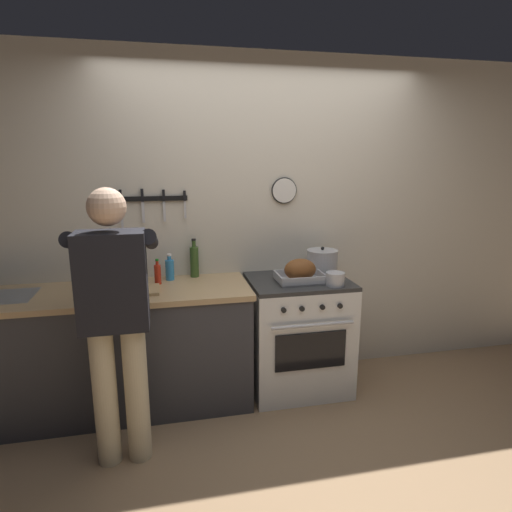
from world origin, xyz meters
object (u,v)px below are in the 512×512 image
object	(u,v)px
bottle_hot_sauce	(158,274)
bottle_dish_soap	(170,269)
bottle_soy_sauce	(139,271)
bottle_olive_oil	(194,261)
bottle_vinegar	(110,276)
cutting_board	(133,291)
bottle_wine_red	(116,264)
saucepan	(335,279)
person_cook	(115,311)
roasting_pan	(300,271)
stove	(298,334)
stock_pot	(322,262)

from	to	relation	value
bottle_hot_sauce	bottle_dish_soap	bearing A→B (deg)	46.86
bottle_soy_sauce	bottle_olive_oil	bearing A→B (deg)	9.14
bottle_soy_sauce	bottle_vinegar	bearing A→B (deg)	-147.39
cutting_board	bottle_wine_red	size ratio (longest dim) A/B	1.08
saucepan	bottle_olive_oil	size ratio (longest dim) A/B	0.45
person_cook	cutting_board	distance (m)	0.53
person_cook	bottle_wine_red	distance (m)	0.82
roasting_pan	cutting_board	size ratio (longest dim) A/B	0.98
bottle_soy_sauce	cutting_board	bearing A→B (deg)	-98.04
saucepan	bottle_wine_red	bearing A→B (deg)	164.64
person_cook	bottle_soy_sauce	world-z (taller)	person_cook
bottle_hot_sauce	bottle_vinegar	bearing A→B (deg)	-172.29
roasting_pan	cutting_board	xyz separation A→B (m)	(-1.22, -0.01, -0.07)
bottle_soy_sauce	bottle_dish_soap	size ratio (longest dim) A/B	1.04
person_cook	saucepan	distance (m)	1.55
bottle_vinegar	stove	bearing A→B (deg)	-2.38
stock_pot	bottle_wine_red	size ratio (longest dim) A/B	0.74
saucepan	cutting_board	distance (m)	1.45
stove	stock_pot	size ratio (longest dim) A/B	3.64
stove	bottle_olive_oil	distance (m)	1.00
person_cook	bottle_vinegar	size ratio (longest dim) A/B	7.50
cutting_board	bottle_wine_red	bearing A→B (deg)	114.38
roasting_pan	bottle_dish_soap	distance (m)	0.99
bottle_hot_sauce	stock_pot	bearing A→B (deg)	0.53
bottle_vinegar	bottle_olive_oil	bearing A→B (deg)	17.38
bottle_hot_sauce	bottle_vinegar	distance (m)	0.33
person_cook	roasting_pan	bearing A→B (deg)	-71.61
person_cook	bottle_vinegar	bearing A→B (deg)	4.62
roasting_pan	bottle_vinegar	size ratio (longest dim) A/B	1.59
bottle_hot_sauce	bottle_dish_soap	size ratio (longest dim) A/B	0.94
bottle_soy_sauce	saucepan	bearing A→B (deg)	-15.45
saucepan	bottle_dish_soap	bearing A→B (deg)	161.06
roasting_pan	bottle_soy_sauce	bearing A→B (deg)	168.45
bottle_olive_oil	bottle_vinegar	distance (m)	0.64
person_cook	saucepan	size ratio (longest dim) A/B	12.04
cutting_board	bottle_olive_oil	world-z (taller)	bottle_olive_oil
bottle_wine_red	cutting_board	bearing A→B (deg)	-65.62
bottle_hot_sauce	bottle_wine_red	bearing A→B (deg)	157.93
cutting_board	saucepan	bearing A→B (deg)	-5.61
bottle_hot_sauce	bottle_vinegar	world-z (taller)	bottle_vinegar
stove	bottle_hot_sauce	size ratio (longest dim) A/B	4.73
bottle_soy_sauce	bottle_wine_red	xyz separation A→B (m)	(-0.17, 0.04, 0.05)
bottle_wine_red	bottle_vinegar	world-z (taller)	bottle_wine_red
stove	bottle_olive_oil	world-z (taller)	bottle_olive_oil
stock_pot	bottle_vinegar	bearing A→B (deg)	-177.99
stove	stock_pot	distance (m)	0.61
bottle_olive_oil	bottle_soy_sauce	xyz separation A→B (m)	(-0.42, -0.07, -0.04)
bottle_olive_oil	stove	bearing A→B (deg)	-17.80
saucepan	bottle_soy_sauce	world-z (taller)	bottle_soy_sauce
bottle_olive_oil	bottle_vinegar	bearing A→B (deg)	-162.62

